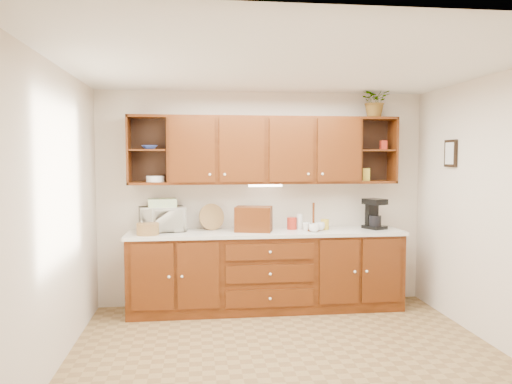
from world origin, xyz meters
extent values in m
plane|color=olive|center=(0.00, 0.00, 0.00)|extent=(4.00, 4.00, 0.00)
plane|color=white|center=(0.00, 0.00, 2.60)|extent=(4.00, 4.00, 0.00)
plane|color=beige|center=(0.00, 1.75, 1.30)|extent=(4.00, 0.00, 4.00)
plane|color=beige|center=(-2.00, 0.00, 1.30)|extent=(0.00, 3.50, 3.50)
plane|color=beige|center=(2.00, 0.00, 1.30)|extent=(0.00, 3.50, 3.50)
cube|color=#391706|center=(0.00, 1.45, 0.45)|extent=(3.20, 0.60, 0.90)
cube|color=silver|center=(0.00, 1.44, 0.92)|extent=(3.24, 0.64, 0.04)
cube|color=#391706|center=(0.00, 1.58, 1.89)|extent=(2.30, 0.33, 0.80)
cube|color=black|center=(-1.38, 1.74, 1.89)|extent=(0.45, 0.02, 0.80)
cube|color=black|center=(1.38, 1.74, 1.89)|extent=(0.45, 0.02, 0.80)
cube|color=#391706|center=(-1.38, 1.58, 1.89)|extent=(0.43, 0.30, 0.02)
cube|color=#391706|center=(1.38, 1.58, 1.89)|extent=(0.43, 0.30, 0.02)
cube|color=#391706|center=(1.38, 1.58, 2.27)|extent=(0.45, 0.33, 0.03)
cube|color=white|center=(0.00, 1.53, 1.47)|extent=(0.40, 0.05, 0.02)
cube|color=black|center=(1.98, 0.90, 1.85)|extent=(0.03, 0.24, 0.30)
cylinder|color=olive|center=(-1.36, 1.31, 1.01)|extent=(0.30, 0.30, 0.13)
imported|color=beige|center=(-1.21, 1.57, 1.08)|extent=(0.58, 0.45, 0.29)
cube|color=#E7E86D|center=(-1.21, 1.57, 1.27)|extent=(0.35, 0.28, 0.10)
cylinder|color=black|center=(-0.02, 1.61, 1.08)|extent=(0.09, 0.09, 0.27)
cylinder|color=olive|center=(-0.64, 1.61, 0.95)|extent=(0.33, 0.20, 0.31)
cube|color=#391706|center=(-0.15, 1.42, 1.09)|extent=(0.47, 0.36, 0.29)
cylinder|color=#391706|center=(0.55, 1.38, 1.11)|extent=(0.03, 0.03, 0.34)
cylinder|color=#391706|center=(0.55, 1.38, 0.95)|extent=(0.13, 0.13, 0.02)
imported|color=white|center=(0.63, 1.41, 0.99)|extent=(0.16, 0.16, 0.10)
imported|color=white|center=(0.48, 1.44, 0.99)|extent=(0.16, 0.16, 0.10)
imported|color=white|center=(0.54, 1.29, 0.99)|extent=(0.16, 0.16, 0.10)
cylinder|color=#AA2818|center=(0.32, 1.54, 1.01)|extent=(0.13, 0.13, 0.14)
cylinder|color=white|center=(0.42, 1.56, 1.03)|extent=(0.09, 0.09, 0.18)
cylinder|color=gold|center=(0.72, 1.49, 1.00)|extent=(0.12, 0.12, 0.12)
cube|color=black|center=(1.33, 1.47, 0.96)|extent=(0.28, 0.31, 0.04)
cube|color=black|center=(1.33, 1.57, 1.12)|extent=(0.18, 0.13, 0.31)
cube|color=black|center=(1.33, 1.47, 1.27)|extent=(0.28, 0.31, 0.07)
cylinder|color=black|center=(1.33, 1.45, 1.04)|extent=(0.19, 0.19, 0.14)
imported|color=navy|center=(-1.35, 1.55, 1.92)|extent=(0.22, 0.22, 0.05)
cylinder|color=white|center=(-1.29, 1.57, 1.56)|extent=(0.24, 0.24, 0.07)
cube|color=gold|center=(1.26, 1.57, 1.60)|extent=(0.10, 0.09, 0.15)
cube|color=#AA2818|center=(1.46, 1.56, 1.96)|extent=(0.07, 0.07, 0.11)
imported|color=#999999|center=(1.35, 1.54, 2.49)|extent=(0.38, 0.34, 0.39)
camera|label=1|loc=(-0.81, -4.32, 1.81)|focal=35.00mm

